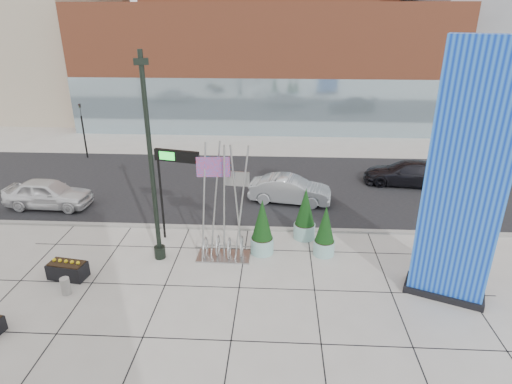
# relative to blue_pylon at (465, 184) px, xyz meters

# --- Properties ---
(ground) EXTENTS (160.00, 160.00, 0.00)m
(ground) POSITION_rel_blue_pylon_xyz_m (-9.00, 0.94, -4.61)
(ground) COLOR #9E9991
(ground) RESTS_ON ground
(street_asphalt) EXTENTS (80.00, 12.00, 0.02)m
(street_asphalt) POSITION_rel_blue_pylon_xyz_m (-9.00, 10.94, -4.60)
(street_asphalt) COLOR black
(street_asphalt) RESTS_ON ground
(curb_edge) EXTENTS (80.00, 0.30, 0.12)m
(curb_edge) POSITION_rel_blue_pylon_xyz_m (-9.00, 4.94, -4.55)
(curb_edge) COLOR gray
(curb_edge) RESTS_ON ground
(tower_podium) EXTENTS (34.00, 10.00, 11.00)m
(tower_podium) POSITION_rel_blue_pylon_xyz_m (-8.00, 27.94, 0.89)
(tower_podium) COLOR #A74F30
(tower_podium) RESTS_ON ground
(tower_glass_front) EXTENTS (34.00, 0.60, 5.00)m
(tower_glass_front) POSITION_rel_blue_pylon_xyz_m (-8.00, 23.14, -2.11)
(tower_glass_front) COLOR #8CA5B2
(tower_glass_front) RESTS_ON ground
(blue_pylon) EXTENTS (3.13, 2.29, 9.54)m
(blue_pylon) POSITION_rel_blue_pylon_xyz_m (0.00, 0.00, 0.00)
(blue_pylon) COLOR #0B30B3
(blue_pylon) RESTS_ON ground
(lamp_post) EXTENTS (0.61, 0.49, 8.91)m
(lamp_post) POSITION_rel_blue_pylon_xyz_m (-11.74, 2.04, -0.96)
(lamp_post) COLOR black
(lamp_post) RESTS_ON ground
(public_art_sculpture) EXTENTS (2.36, 1.21, 5.34)m
(public_art_sculpture) POSITION_rel_blue_pylon_xyz_m (-8.88, 2.24, -3.21)
(public_art_sculpture) COLOR #ACAFB0
(public_art_sculpture) RESTS_ON ground
(concrete_bollard) EXTENTS (0.36, 0.36, 0.69)m
(concrete_bollard) POSITION_rel_blue_pylon_xyz_m (-14.70, -0.80, -4.26)
(concrete_bollard) COLOR gray
(concrete_bollard) RESTS_ON ground
(overhead_street_sign) EXTENTS (2.11, 0.67, 4.52)m
(overhead_street_sign) POSITION_rel_blue_pylon_xyz_m (-11.23, 3.91, -0.73)
(overhead_street_sign) COLOR black
(overhead_street_sign) RESTS_ON ground
(round_planter_east) EXTENTS (0.96, 0.96, 2.40)m
(round_planter_east) POSITION_rel_blue_pylon_xyz_m (-4.40, 2.74, -3.48)
(round_planter_east) COLOR #8CBDB9
(round_planter_east) RESTS_ON ground
(round_planter_mid) EXTENTS (1.04, 1.04, 2.60)m
(round_planter_mid) POSITION_rel_blue_pylon_xyz_m (-5.21, 4.25, -3.38)
(round_planter_mid) COLOR #8CBDB9
(round_planter_mid) RESTS_ON ground
(round_planter_west) EXTENTS (1.05, 1.05, 2.63)m
(round_planter_west) POSITION_rel_blue_pylon_xyz_m (-7.20, 2.74, -3.37)
(round_planter_west) COLOR #8CBDB9
(round_planter_west) RESTS_ON ground
(box_planter_north) EXTENTS (1.63, 0.99, 0.84)m
(box_planter_north) POSITION_rel_blue_pylon_xyz_m (-15.12, 0.29, -4.22)
(box_planter_north) COLOR black
(box_planter_north) RESTS_ON ground
(car_white_west) EXTENTS (4.82, 2.09, 1.62)m
(car_white_west) POSITION_rel_blue_pylon_xyz_m (-19.36, 7.07, -3.80)
(car_white_west) COLOR silver
(car_white_west) RESTS_ON ground
(car_silver_mid) EXTENTS (4.84, 2.31, 1.53)m
(car_silver_mid) POSITION_rel_blue_pylon_xyz_m (-5.83, 8.47, -3.84)
(car_silver_mid) COLOR #ABAFB3
(car_silver_mid) RESTS_ON ground
(car_dark_east) EXTENTS (5.44, 2.78, 1.51)m
(car_dark_east) POSITION_rel_blue_pylon_xyz_m (1.60, 11.66, -3.85)
(car_dark_east) COLOR black
(car_dark_east) RESTS_ON ground
(traffic_signal) EXTENTS (0.15, 0.18, 4.10)m
(traffic_signal) POSITION_rel_blue_pylon_xyz_m (-21.00, 15.94, -2.31)
(traffic_signal) COLOR black
(traffic_signal) RESTS_ON ground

